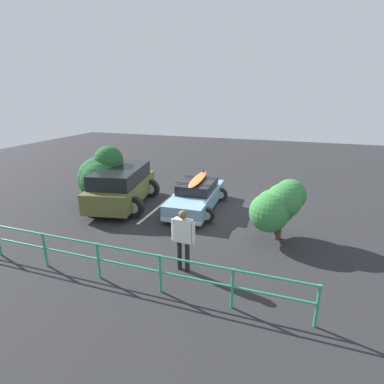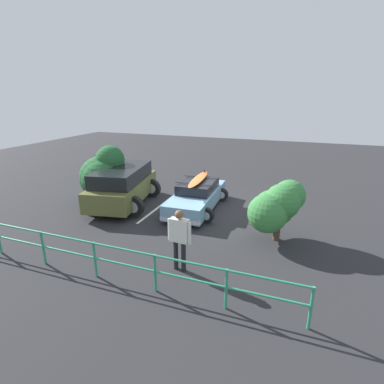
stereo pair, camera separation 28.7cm
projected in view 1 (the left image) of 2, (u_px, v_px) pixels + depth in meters
ground_plane at (204, 210)px, 13.07m from camera, size 44.00×44.00×0.02m
parking_stripe at (162, 204)px, 13.70m from camera, size 0.12×4.68×0.00m
sedan_car at (197, 196)px, 13.05m from camera, size 2.31×4.33×1.48m
suv_car at (122, 186)px, 13.35m from camera, size 3.24×4.61×1.73m
person_bystander at (183, 235)px, 8.26m from camera, size 0.71×0.25×1.83m
railing_fence at (98, 255)px, 8.00m from camera, size 11.05×0.17×1.05m
bush_near_left at (276, 207)px, 10.09m from camera, size 1.79×1.91×2.10m
bush_near_right at (102, 178)px, 13.67m from camera, size 2.20×2.15×2.59m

